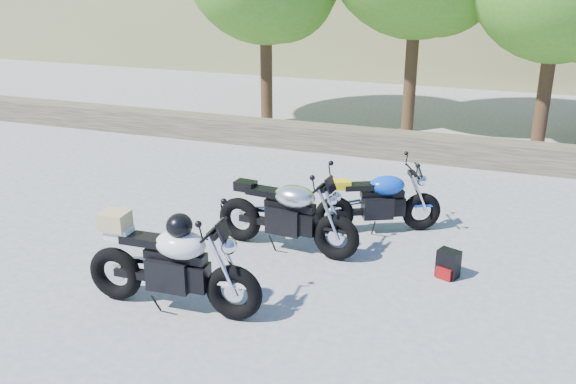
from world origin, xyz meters
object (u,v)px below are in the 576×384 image
object	(u,v)px
backpack	(448,264)
blue_bike	(380,202)
silver_bike	(288,215)
white_bike	(171,263)

from	to	relation	value
backpack	blue_bike	bearing A→B (deg)	156.73
silver_bike	backpack	size ratio (longest dim) A/B	5.83
white_bike	silver_bike	bearing A→B (deg)	67.26
blue_bike	backpack	distance (m)	1.59
blue_bike	silver_bike	bearing A→B (deg)	-161.73
white_bike	blue_bike	bearing A→B (deg)	56.72
blue_bike	white_bike	bearing A→B (deg)	-147.05
white_bike	blue_bike	world-z (taller)	white_bike
white_bike	backpack	xyz separation A→B (m)	(2.90, 1.82, -0.41)
blue_bike	backpack	xyz separation A→B (m)	(1.11, -1.10, -0.28)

